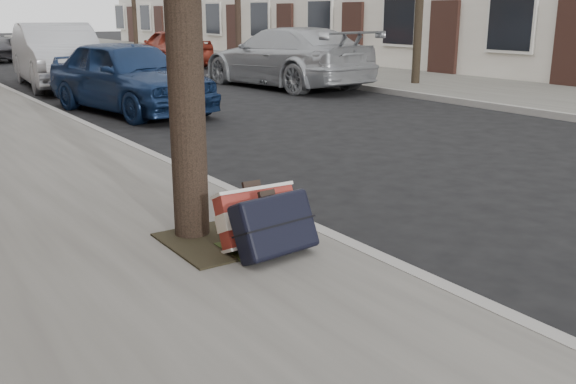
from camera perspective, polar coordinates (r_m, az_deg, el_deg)
ground at (r=5.33m, az=20.49°, el=-4.83°), size 120.00×120.00×0.00m
far_sidewalk at (r=21.53m, az=-0.16°, el=11.11°), size 4.00×70.00×0.12m
dirt_patch at (r=4.86m, az=-5.58°, el=-4.24°), size 0.85×0.85×0.02m
suitcase_red at (r=4.65m, az=-2.71°, el=-2.27°), size 0.59×0.34×0.45m
suitcase_navy at (r=4.46m, az=-1.22°, el=-2.95°), size 0.62×0.40×0.46m
car_near_front at (r=12.16m, az=-13.95°, el=9.99°), size 2.23×4.12×1.33m
car_near_mid at (r=16.87m, az=-19.76°, el=11.36°), size 2.03×4.79×1.54m
car_far_front at (r=15.93m, az=-0.23°, el=11.89°), size 2.46×5.13×1.44m
car_far_back at (r=22.58m, az=-10.38°, el=12.55°), size 1.69×3.83×1.28m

